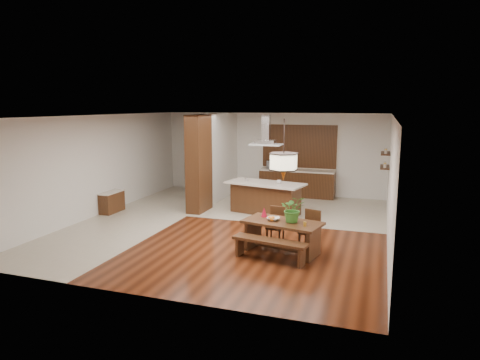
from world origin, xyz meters
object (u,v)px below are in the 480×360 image
(kitchen_island, at_px, (265,198))
(island_cup, at_px, (279,182))
(foliage_plant, at_px, (293,209))
(microwave, at_px, (275,165))
(range_hood, at_px, (266,130))
(pendant_lantern, at_px, (284,150))
(dining_table, at_px, (282,229))
(hallway_console, at_px, (112,202))
(dining_chair_left, at_px, (275,225))
(fruit_bowl, at_px, (273,219))
(dining_bench, at_px, (270,250))
(dining_chair_right, at_px, (309,230))

(kitchen_island, relative_size, island_cup, 19.05)
(foliage_plant, xyz_separation_m, microwave, (-1.84, 5.80, 0.11))
(range_hood, relative_size, microwave, 1.75)
(pendant_lantern, bearing_deg, dining_table, -135.00)
(island_cup, distance_m, microwave, 2.84)
(hallway_console, height_order, dining_chair_left, dining_chair_left)
(pendant_lantern, bearing_deg, foliage_plant, 2.25)
(hallway_console, distance_m, dining_table, 5.91)
(hallway_console, relative_size, fruit_bowl, 3.29)
(foliage_plant, bearing_deg, dining_chair_left, 131.87)
(dining_chair_left, bearing_deg, kitchen_island, 114.67)
(pendant_lantern, height_order, microwave, pendant_lantern)
(dining_bench, distance_m, dining_chair_left, 1.21)
(dining_bench, relative_size, foliage_plant, 2.76)
(range_hood, bearing_deg, foliage_plant, -65.15)
(range_hood, distance_m, island_cup, 1.53)
(dining_chair_left, height_order, microwave, microwave)
(dining_chair_right, xyz_separation_m, pendant_lantern, (-0.52, -0.41, 1.81))
(fruit_bowl, relative_size, island_cup, 2.10)
(dining_table, bearing_deg, island_cup, 104.89)
(hallway_console, relative_size, foliage_plant, 1.52)
(hallway_console, xyz_separation_m, dining_bench, (5.49, -2.40, -0.09))
(dining_bench, distance_m, foliage_plant, 1.03)
(range_hood, xyz_separation_m, microwave, (-0.38, 2.66, -1.37))
(pendant_lantern, distance_m, foliage_plant, 1.28)
(dining_bench, xyz_separation_m, island_cup, (-0.69, 3.68, 0.77))
(dining_table, relative_size, dining_chair_left, 2.16)
(dining_bench, height_order, island_cup, island_cup)
(dining_chair_right, relative_size, kitchen_island, 0.36)
(dining_bench, bearing_deg, hallway_console, 156.38)
(kitchen_island, relative_size, range_hood, 2.70)
(fruit_bowl, bearing_deg, pendant_lantern, -5.71)
(fruit_bowl, bearing_deg, foliage_plant, -1.66)
(hallway_console, distance_m, foliage_plant, 6.15)
(dining_table, height_order, island_cup, island_cup)
(hallway_console, height_order, dining_bench, hallway_console)
(foliage_plant, height_order, fruit_bowl, foliage_plant)
(island_cup, bearing_deg, hallway_console, -165.12)
(fruit_bowl, xyz_separation_m, kitchen_island, (-1.02, 3.13, -0.25))
(dining_table, relative_size, dining_chair_right, 2.09)
(foliage_plant, relative_size, island_cup, 4.53)
(pendant_lantern, xyz_separation_m, fruit_bowl, (-0.21, 0.02, -1.52))
(dining_chair_left, relative_size, foliage_plant, 1.45)
(kitchen_island, height_order, island_cup, island_cup)
(dining_table, bearing_deg, kitchen_island, 111.42)
(dining_chair_right, bearing_deg, kitchen_island, 139.18)
(kitchen_island, bearing_deg, dining_chair_right, -45.51)
(dining_bench, bearing_deg, fruit_bowl, 97.72)
(dining_chair_left, height_order, island_cup, island_cup)
(dining_bench, relative_size, kitchen_island, 0.66)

